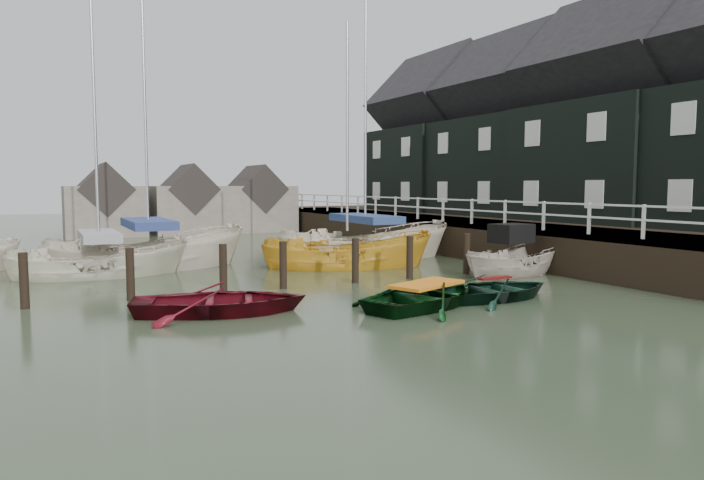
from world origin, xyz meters
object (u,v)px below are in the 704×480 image
rowboat_dkgreen (494,299)px  sailboat_a (100,274)px  rowboat_red (221,313)px  sailboat_d (365,257)px  sailboat_c (347,267)px  rowboat_green (427,306)px  motorboat (514,272)px  sailboat_b (149,267)px

rowboat_dkgreen → sailboat_a: bearing=43.0°
rowboat_red → sailboat_d: size_ratio=0.32×
rowboat_red → sailboat_c: (6.48, 6.26, 0.01)m
rowboat_red → rowboat_green: 5.10m
motorboat → sailboat_b: bearing=49.2°
motorboat → sailboat_a: bearing=57.1°
rowboat_dkgreen → sailboat_b: size_ratio=0.29×
sailboat_c → sailboat_d: bearing=-22.3°
sailboat_b → sailboat_c: size_ratio=1.24×
sailboat_a → sailboat_c: (8.49, -1.62, -0.06)m
rowboat_dkgreen → motorboat: size_ratio=0.83×
rowboat_dkgreen → sailboat_a: size_ratio=0.32×
rowboat_green → sailboat_d: (3.45, 9.80, 0.06)m
rowboat_red → rowboat_dkgreen: size_ratio=1.11×
sailboat_b → sailboat_c: sailboat_b is taller
sailboat_b → sailboat_a: bearing=117.6°
sailboat_a → sailboat_d: sailboat_d is taller
rowboat_green → sailboat_d: size_ratio=0.30×
rowboat_green → sailboat_a: size_ratio=0.34×
rowboat_red → sailboat_b: (-0.24, 9.00, 0.06)m
rowboat_dkgreen → sailboat_c: bearing=3.3°
rowboat_red → rowboat_green: rowboat_red is taller
motorboat → sailboat_b: size_ratio=0.35×
motorboat → sailboat_d: bearing=12.1°
sailboat_c → rowboat_green: bearing=-172.0°
rowboat_green → sailboat_a: bearing=14.9°
sailboat_a → rowboat_green: bearing=-139.6°
sailboat_a → rowboat_dkgreen: bearing=-131.6°
sailboat_a → motorboat: bearing=-111.7°
rowboat_red → sailboat_c: bearing=-29.6°
sailboat_b → sailboat_d: (8.57, -0.68, 0.00)m
motorboat → rowboat_dkgreen: bearing=125.4°
rowboat_red → motorboat: 10.76m
sailboat_d → sailboat_b: bearing=96.8°
motorboat → rowboat_green: bearing=112.6°
rowboat_red → motorboat: (10.61, 1.79, 0.10)m
rowboat_dkgreen → rowboat_red: bearing=77.3°
rowboat_green → rowboat_red: bearing=51.7°
rowboat_red → motorboat: bearing=-64.1°
sailboat_b → sailboat_d: size_ratio=0.97×
rowboat_red → sailboat_b: bearing=17.9°
sailboat_a → sailboat_b: (1.77, 1.12, -0.01)m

